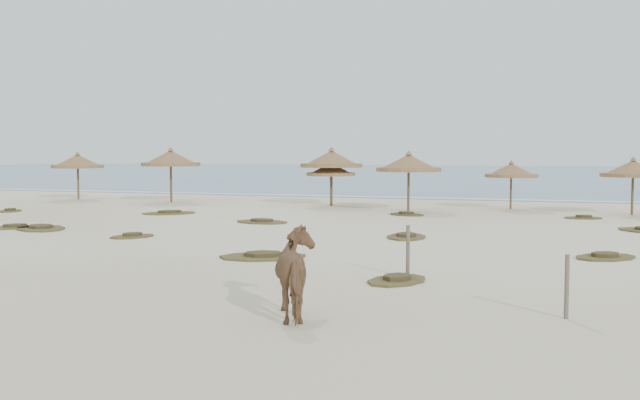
{
  "coord_description": "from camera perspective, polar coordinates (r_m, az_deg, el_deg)",
  "views": [
    {
      "loc": [
        9.18,
        -18.49,
        3.01
      ],
      "look_at": [
        1.5,
        5.0,
        1.28
      ],
      "focal_mm": 40.0,
      "sensor_mm": 36.0,
      "label": 1
    }
  ],
  "objects": [
    {
      "name": "fence_post_far",
      "position": [
        13.54,
        19.14,
        -6.57
      ],
      "size": [
        0.11,
        0.11,
        1.16
      ],
      "primitive_type": "cylinder",
      "rotation": [
        0.0,
        0.0,
        0.4
      ],
      "color": "#615849",
      "rests_on": "ground"
    },
    {
      "name": "horse",
      "position": [
        12.88,
        -1.64,
        -5.86
      ],
      "size": [
        1.67,
        2.09,
        1.61
      ],
      "primitive_type": "imported",
      "rotation": [
        0.0,
        0.0,
        3.64
      ],
      "color": "brown",
      "rests_on": "ground"
    },
    {
      "name": "fence_post_near",
      "position": [
        17.01,
        7.04,
        -4.11
      ],
      "size": [
        0.1,
        0.1,
        1.25
      ],
      "primitive_type": "cylinder",
      "rotation": [
        0.0,
        0.0,
        -0.07
      ],
      "color": "#615849",
      "rests_on": "ground"
    },
    {
      "name": "palapa_3",
      "position": [
        38.77,
        0.92,
        3.23
      ],
      "size": [
        4.24,
        4.24,
        3.21
      ],
      "rotation": [
        0.0,
        0.0,
        0.28
      ],
      "color": "#503D29",
      "rests_on": "ground"
    },
    {
      "name": "scrub_1",
      "position": [
        29.28,
        -21.45,
        -2.08
      ],
      "size": [
        3.17,
        3.04,
        0.16
      ],
      "rotation": [
        0.0,
        0.0,
        2.45
      ],
      "color": "brown",
      "rests_on": "ground"
    },
    {
      "name": "palapa_6",
      "position": [
        36.05,
        23.77,
        2.24
      ],
      "size": [
        3.71,
        3.71,
        2.73
      ],
      "rotation": [
        0.0,
        0.0,
        -0.33
      ],
      "color": "#503D29",
      "rests_on": "ground"
    },
    {
      "name": "scrub_12",
      "position": [
        16.52,
        6.18,
        -6.35
      ],
      "size": [
        1.7,
        2.04,
        0.16
      ],
      "rotation": [
        0.0,
        0.0,
        1.19
      ],
      "color": "brown",
      "rests_on": "ground"
    },
    {
      "name": "scrub_13",
      "position": [
        29.77,
        -4.68,
        -1.72
      ],
      "size": [
        2.54,
        1.86,
        0.16
      ],
      "rotation": [
        0.0,
        0.0,
        2.98
      ],
      "color": "brown",
      "rests_on": "ground"
    },
    {
      "name": "scrub_2",
      "position": [
        25.54,
        -14.79,
        -2.79
      ],
      "size": [
        1.7,
        1.91,
        0.16
      ],
      "rotation": [
        0.0,
        0.0,
        1.05
      ],
      "color": "brown",
      "rests_on": "ground"
    },
    {
      "name": "scrub_7",
      "position": [
        33.35,
        6.93,
        -1.12
      ],
      "size": [
        2.15,
        1.87,
        0.16
      ],
      "rotation": [
        0.0,
        0.0,
        2.67
      ],
      "color": "brown",
      "rests_on": "ground"
    },
    {
      "name": "palapa_2",
      "position": [
        38.58,
        0.87,
        2.42
      ],
      "size": [
        3.52,
        3.52,
        2.52
      ],
      "rotation": [
        0.0,
        0.0,
        0.4
      ],
      "color": "#503D29",
      "rests_on": "ground"
    },
    {
      "name": "palapa_4",
      "position": [
        35.61,
        7.11,
        2.89
      ],
      "size": [
        4.24,
        4.24,
        3.01
      ],
      "rotation": [
        0.0,
        0.0,
        0.42
      ],
      "color": "#503D29",
      "rests_on": "ground"
    },
    {
      "name": "foam_line",
      "position": [
        45.53,
        6.43,
        0.19
      ],
      "size": [
        70.0,
        0.6,
        0.01
      ],
      "primitive_type": "cube",
      "color": "white",
      "rests_on": "ground"
    },
    {
      "name": "palapa_5",
      "position": [
        37.55,
        15.05,
        2.25
      ],
      "size": [
        3.38,
        3.38,
        2.52
      ],
      "rotation": [
        0.0,
        0.0,
        -0.31
      ],
      "color": "#503D29",
      "rests_on": "ground"
    },
    {
      "name": "scrub_3",
      "position": [
        24.75,
        6.92,
        -2.9
      ],
      "size": [
        1.51,
        2.17,
        0.16
      ],
      "rotation": [
        0.0,
        0.0,
        1.65
      ],
      "color": "brown",
      "rests_on": "ground"
    },
    {
      "name": "palapa_0",
      "position": [
        46.19,
        -18.82,
        2.89
      ],
      "size": [
        3.52,
        3.52,
        2.96
      ],
      "rotation": [
        0.0,
        0.0,
        0.12
      ],
      "color": "#503D29",
      "rests_on": "ground"
    },
    {
      "name": "scrub_0",
      "position": [
        30.03,
        -23.22,
        -1.98
      ],
      "size": [
        2.36,
        2.29,
        0.16
      ],
      "rotation": [
        0.0,
        0.0,
        0.72
      ],
      "color": "brown",
      "rests_on": "ground"
    },
    {
      "name": "ground",
      "position": [
        20.86,
        -8.23,
        -4.34
      ],
      "size": [
        160.0,
        160.0,
        0.0
      ],
      "primitive_type": "plane",
      "color": "beige",
      "rests_on": "ground"
    },
    {
      "name": "scrub_10",
      "position": [
        33.51,
        20.33,
        -1.32
      ],
      "size": [
        1.88,
        1.46,
        0.16
      ],
      "rotation": [
        0.0,
        0.0,
        0.24
      ],
      "color": "brown",
      "rests_on": "ground"
    },
    {
      "name": "palapa_1",
      "position": [
        42.48,
        -11.86,
        3.22
      ],
      "size": [
        4.11,
        4.11,
        3.22
      ],
      "rotation": [
        0.0,
        0.0,
        0.22
      ],
      "color": "#503D29",
      "rests_on": "ground"
    },
    {
      "name": "scrub_8",
      "position": [
        38.21,
        -23.56,
        -0.78
      ],
      "size": [
        1.59,
        1.85,
        0.16
      ],
      "rotation": [
        0.0,
        0.0,
        2.01
      ],
      "color": "brown",
      "rests_on": "ground"
    },
    {
      "name": "scrub_9",
      "position": [
        20.11,
        -4.58,
        -4.48
      ],
      "size": [
        2.92,
        2.5,
        0.16
      ],
      "rotation": [
        0.0,
        0.0,
        0.43
      ],
      "color": "brown",
      "rests_on": "ground"
    },
    {
      "name": "ocean",
      "position": [
        93.99,
        12.49,
        2.07
      ],
      "size": [
        200.0,
        100.0,
        0.01
      ],
      "primitive_type": "cube",
      "color": "navy",
      "rests_on": "ground"
    },
    {
      "name": "scrub_4",
      "position": [
        21.47,
        21.86,
        -4.22
      ],
      "size": [
        2.25,
        2.23,
        0.16
      ],
      "rotation": [
        0.0,
        0.0,
        0.76
      ],
      "color": "brown",
      "rests_on": "ground"
    },
    {
      "name": "scrub_6",
      "position": [
        34.57,
        -11.96,
        -1.0
      ],
      "size": [
        3.01,
        2.88,
        0.16
      ],
      "rotation": [
        0.0,
        0.0,
        0.68
      ],
      "color": "brown",
      "rests_on": "ground"
    }
  ]
}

